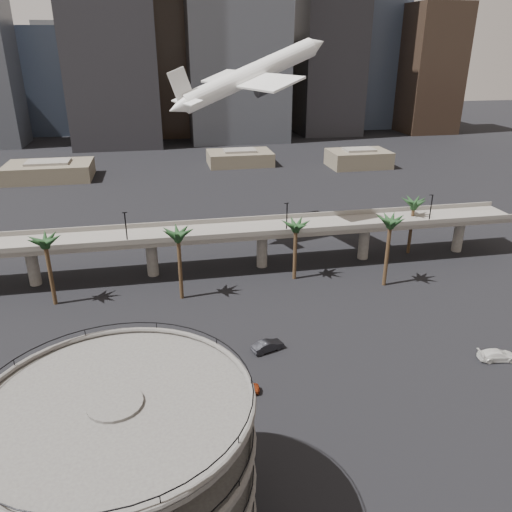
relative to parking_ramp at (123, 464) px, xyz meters
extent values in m
plane|color=black|center=(13.00, 4.00, -9.84)|extent=(700.00, 700.00, 0.00)
cylinder|color=#4C4947|center=(0.00, 0.00, -1.84)|extent=(4.40, 4.40, 16.50)
torus|color=black|center=(0.00, 0.00, -4.79)|extent=(21.80, 21.80, 0.10)
cylinder|color=#4C4947|center=(0.00, 0.00, -2.06)|extent=(22.00, 22.00, 0.45)
torus|color=#4C4947|center=(0.00, 0.00, -1.59)|extent=(22.20, 22.20, 0.50)
torus|color=black|center=(0.00, 0.00, -0.79)|extent=(21.80, 21.80, 0.10)
cylinder|color=#4C4947|center=(0.00, 0.00, 1.94)|extent=(22.00, 22.00, 0.45)
torus|color=#4C4947|center=(0.00, 0.00, 2.41)|extent=(22.20, 22.20, 0.50)
torus|color=black|center=(0.00, 0.00, 3.21)|extent=(21.80, 21.80, 0.10)
cylinder|color=#4C4947|center=(0.00, 0.00, 5.94)|extent=(22.00, 22.00, 0.45)
torus|color=#4C4947|center=(0.00, 0.00, 6.41)|extent=(22.20, 22.20, 0.50)
torus|color=black|center=(0.00, 0.00, 7.21)|extent=(21.80, 21.80, 0.10)
cube|color=#69645D|center=(13.00, 59.00, -1.84)|extent=(130.00, 9.00, 0.90)
cube|color=#69645D|center=(13.00, 54.50, -0.94)|extent=(130.00, 0.30, 1.00)
cube|color=#69645D|center=(13.00, 63.50, -0.94)|extent=(130.00, 0.30, 1.00)
cylinder|color=#69645D|center=(-20.00, 59.00, -6.04)|extent=(2.20, 2.20, 8.00)
cylinder|color=#69645D|center=(2.00, 59.00, -6.04)|extent=(2.20, 2.20, 8.00)
cylinder|color=#69645D|center=(24.00, 59.00, -6.04)|extent=(2.20, 2.20, 8.00)
cylinder|color=#69645D|center=(46.00, 59.00, -6.04)|extent=(2.20, 2.20, 8.00)
cylinder|color=#69645D|center=(68.00, 59.00, -6.04)|extent=(2.20, 2.20, 8.00)
cylinder|color=black|center=(-2.00, 55.00, 1.66)|extent=(0.24, 0.24, 6.00)
cylinder|color=black|center=(28.00, 55.00, 1.66)|extent=(0.24, 0.24, 6.00)
cylinder|color=black|center=(58.00, 55.00, 1.66)|extent=(0.24, 0.24, 6.00)
cylinder|color=#452F1D|center=(7.00, 48.00, -3.76)|extent=(0.70, 0.70, 12.15)
ellipsoid|color=#183519|center=(7.00, 48.00, 2.71)|extent=(4.40, 4.40, 2.00)
cylinder|color=#452F1D|center=(29.00, 52.00, -4.44)|extent=(0.70, 0.70, 10.80)
ellipsoid|color=#183519|center=(29.00, 52.00, 1.36)|extent=(4.40, 4.40, 2.00)
cylinder|color=#452F1D|center=(45.00, 46.00, -3.54)|extent=(0.70, 0.70, 12.60)
ellipsoid|color=#183519|center=(45.00, 46.00, 3.16)|extent=(4.40, 4.40, 2.00)
cylinder|color=#452F1D|center=(57.00, 60.00, -4.21)|extent=(0.70, 0.70, 11.25)
ellipsoid|color=#183519|center=(57.00, 60.00, 1.81)|extent=(4.40, 4.40, 2.00)
cylinder|color=#452F1D|center=(-15.00, 50.00, -3.99)|extent=(0.70, 0.70, 11.70)
ellipsoid|color=#183519|center=(-15.00, 50.00, 2.26)|extent=(4.40, 4.40, 2.00)
cube|color=brown|center=(-32.00, 144.00, -7.09)|extent=(28.00, 18.00, 5.50)
cube|color=#69645D|center=(-32.00, 144.00, -3.94)|extent=(14.00, 9.00, 0.80)
cube|color=brown|center=(35.00, 154.00, -7.34)|extent=(24.00, 16.00, 5.00)
cube|color=#69645D|center=(35.00, 154.00, -4.44)|extent=(12.00, 8.00, 0.80)
cube|color=brown|center=(78.00, 142.00, -6.84)|extent=(22.00, 15.00, 6.00)
cube|color=#69645D|center=(78.00, 142.00, -3.44)|extent=(11.00, 7.50, 0.80)
cube|color=#343F51|center=(-42.00, 249.00, 15.54)|extent=(30.00, 30.00, 50.75)
cube|color=#69645D|center=(-42.00, 249.00, 42.11)|extent=(16.50, 16.50, 2.40)
cube|color=black|center=(-12.00, 204.00, 48.31)|extent=(38.00, 30.00, 116.29)
cube|color=#2E2219|center=(18.00, 229.00, 37.74)|extent=(28.00, 26.00, 95.15)
cube|color=#85755C|center=(68.00, 244.00, 12.37)|extent=(24.00, 24.00, 44.40)
cube|color=#69645D|center=(68.00, 244.00, 35.77)|extent=(13.20, 13.20, 2.40)
cube|color=black|center=(91.00, 219.00, 40.38)|extent=(30.00, 28.00, 100.43)
cube|color=#343F51|center=(118.00, 239.00, 27.17)|extent=(34.00, 30.00, 74.00)
cube|color=#2E2219|center=(143.00, 214.00, 20.82)|extent=(26.00, 26.00, 61.32)
cube|color=#85755C|center=(31.00, 264.00, 10.25)|extent=(22.00, 22.00, 40.17)
cube|color=#69645D|center=(31.00, 264.00, 31.54)|extent=(12.10, 12.10, 2.40)
cylinder|color=white|center=(24.40, 73.16, 26.70)|extent=(30.07, 12.82, 13.93)
cone|color=white|center=(39.70, 77.96, 32.35)|extent=(5.89, 5.24, 5.00)
cone|color=white|center=(9.10, 68.37, 21.05)|extent=(5.62, 4.78, 4.59)
cube|color=white|center=(23.62, 72.92, 25.72)|extent=(16.37, 33.45, 2.73)
cube|color=white|center=(10.94, 68.95, 22.20)|extent=(5.73, 11.24, 1.13)
cube|color=white|center=(9.96, 68.64, 25.09)|extent=(5.19, 1.95, 6.86)
cylinder|color=#27272C|center=(22.80, 78.98, 24.45)|extent=(5.50, 3.61, 3.60)
cylinder|color=#27272C|center=(26.41, 67.47, 24.45)|extent=(5.50, 3.61, 3.60)
imported|color=#9B3716|center=(13.16, 19.62, -9.02)|extent=(4.97, 2.49, 1.63)
imported|color=black|center=(18.62, 28.60, -9.02)|extent=(5.26, 3.24, 1.64)
imported|color=white|center=(50.62, 19.92, -9.04)|extent=(5.73, 2.90, 1.60)
camera|label=1|loc=(4.83, -32.95, 32.12)|focal=35.00mm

